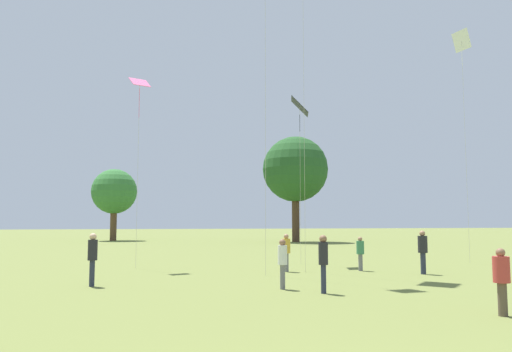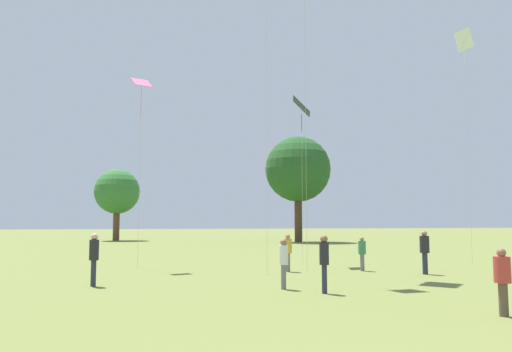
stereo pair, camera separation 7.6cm
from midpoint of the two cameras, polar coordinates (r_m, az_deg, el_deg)
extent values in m
cylinder|color=#282D42|center=(15.80, 7.59, -11.60)|extent=(0.20, 0.20, 0.88)
cylinder|color=#232328|center=(15.73, 7.55, -8.76)|extent=(0.37, 0.37, 0.69)
sphere|color=brown|center=(15.71, 7.53, -7.13)|extent=(0.24, 0.24, 0.24)
cylinder|color=slate|center=(22.37, 3.39, -9.84)|extent=(0.27, 0.27, 0.81)
cylinder|color=gold|center=(22.33, 3.38, -7.98)|extent=(0.50, 0.50, 0.64)
sphere|color=#A37556|center=(22.31, 3.37, -6.91)|extent=(0.22, 0.22, 0.22)
cylinder|color=#282D42|center=(18.21, -18.35, -10.52)|extent=(0.22, 0.22, 0.88)
cylinder|color=#232328|center=(18.15, -18.28, -8.03)|extent=(0.41, 0.41, 0.70)
sphere|color=#DBAD89|center=(18.14, -18.24, -6.61)|extent=(0.24, 0.24, 0.24)
cylinder|color=#282D42|center=(22.42, 18.47, -9.46)|extent=(0.31, 0.31, 0.89)
cylinder|color=#232328|center=(22.37, 18.41, -7.42)|extent=(0.56, 0.56, 0.71)
sphere|color=#A37556|center=(22.35, 18.38, -6.25)|extent=(0.24, 0.24, 0.24)
cylinder|color=slate|center=(23.21, 11.77, -9.65)|extent=(0.26, 0.26, 0.75)
cylinder|color=#387A51|center=(23.17, 11.73, -8.00)|extent=(0.48, 0.48, 0.59)
sphere|color=#A37556|center=(23.15, 11.72, -7.06)|extent=(0.20, 0.20, 0.20)
cylinder|color=brown|center=(13.33, 26.20, -12.54)|extent=(0.24, 0.24, 0.77)
cylinder|color=#B23833|center=(13.25, 26.07, -9.57)|extent=(0.44, 0.44, 0.61)
sphere|color=brown|center=(13.22, 26.00, -7.87)|extent=(0.21, 0.21, 0.21)
cylinder|color=slate|center=(16.65, 2.92, -11.45)|extent=(0.23, 0.23, 0.80)
cylinder|color=silver|center=(16.59, 2.91, -9.00)|extent=(0.42, 0.42, 0.63)
sphere|color=brown|center=(16.57, 2.91, -7.60)|extent=(0.22, 0.22, 0.22)
cylinder|color=#BCB7A8|center=(22.94, 5.40, 8.76)|extent=(0.01, 0.01, 15.48)
cube|color=pink|center=(25.34, -13.24, 10.39)|extent=(1.10, 1.01, 0.53)
cylinder|color=pink|center=(25.08, -13.29, 8.12)|extent=(0.02, 0.02, 1.43)
cylinder|color=#BCB7A8|center=(24.52, -13.46, 0.25)|extent=(0.01, 0.01, 8.96)
cube|color=white|center=(30.46, 22.35, 14.13)|extent=(0.50, 1.12, 1.05)
cylinder|color=white|center=(30.19, 22.41, 12.54)|extent=(0.02, 0.02, 1.01)
cylinder|color=#BCB7A8|center=(29.07, 22.77, 2.79)|extent=(0.01, 0.01, 12.10)
cube|color=#1E2328|center=(26.94, 4.93, 7.92)|extent=(1.23, 1.47, 0.92)
cylinder|color=#1E2328|center=(26.75, 4.94, 6.06)|extent=(0.02, 0.02, 0.90)
cylinder|color=#BCB7A8|center=(26.30, 5.00, -0.94)|extent=(0.01, 0.01, 8.32)
cylinder|color=#BCB7A8|center=(21.49, 0.98, 10.46)|extent=(0.01, 0.01, 16.03)
cylinder|color=#473323|center=(54.72, 4.52, -4.39)|extent=(0.82, 0.82, 5.99)
sphere|color=#235123|center=(55.02, 4.48, 0.79)|extent=(7.19, 7.19, 7.19)
cylinder|color=brown|center=(60.84, -16.02, -5.09)|extent=(0.75, 0.75, 4.31)
sphere|color=#337033|center=(60.95, -15.93, -1.70)|extent=(5.26, 5.26, 5.26)
camera|label=1|loc=(0.04, -90.19, 0.02)|focal=35.00mm
camera|label=2|loc=(0.04, 89.81, -0.02)|focal=35.00mm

